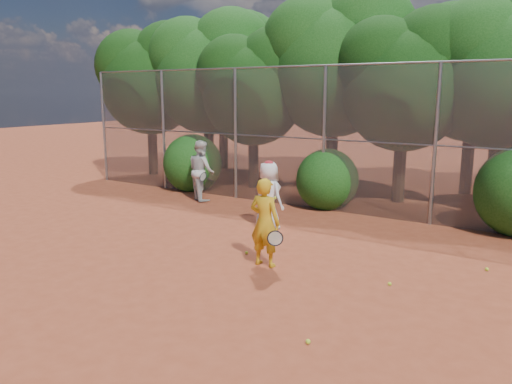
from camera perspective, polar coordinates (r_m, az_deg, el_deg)
The scene contains 20 objects.
ground at distance 8.93m, azimuth -3.31°, elevation -10.33°, with size 80.00×80.00×0.00m, color #933B21.
fence_back at distance 13.71m, azimuth 11.12°, elevation 5.95°, with size 20.05×0.09×4.03m.
tree_0 at distance 20.57m, azimuth -11.86°, elevation 12.92°, with size 4.38×3.81×6.00m.
tree_1 at distance 19.31m, azimuth -5.33°, elevation 13.91°, with size 4.64×4.03×6.35m.
tree_2 at distance 17.28m, azimuth -0.09°, elevation 12.33°, with size 3.99×3.47×5.47m.
tree_3 at distance 17.01m, azimuth 9.22°, elevation 14.94°, with size 4.89×4.26×6.70m.
tree_4 at distance 15.56m, azimuth 16.86°, elevation 12.60°, with size 4.19×3.64×5.73m.
tree_5 at distance 15.86m, azimuth 26.70°, elevation 12.92°, with size 4.51×3.92×6.17m.
tree_9 at distance 21.76m, azimuth -3.64°, elevation 14.10°, with size 4.83×4.20×6.62m.
tree_10 at distance 19.44m, azimuth 9.15°, elevation 15.17°, with size 5.15×4.48×7.06m.
tree_11 at distance 17.59m, azimuth 24.02°, elevation 13.25°, with size 4.64×4.03×6.35m.
bush_0 at distance 17.11m, azimuth -7.26°, elevation 3.58°, with size 2.00×2.00×2.00m, color #134310.
bush_1 at distance 14.47m, azimuth 8.15°, elevation 1.73°, with size 1.80×1.80×1.80m, color #134310.
player_yellow at distance 9.51m, azimuth 1.01°, elevation -3.50°, with size 0.80×0.50×1.72m.
player_teen at distance 12.06m, azimuth 1.45°, elevation -0.39°, with size 0.92×0.71×1.69m.
player_white at distance 15.40m, azimuth -6.25°, elevation 2.47°, with size 1.14×1.07×1.86m.
ball_0 at distance 9.08m, azimuth 15.03°, elevation -10.10°, with size 0.07×0.07×0.07m, color #B7D626.
ball_1 at distance 10.40m, azimuth 24.88°, elevation -8.01°, with size 0.07×0.07×0.07m, color #B7D626.
ball_2 at distance 6.97m, azimuth 5.97°, elevation -16.64°, with size 0.07×0.07×0.07m, color #B7D626.
ball_4 at distance 10.38m, azimuth -1.08°, elevation -6.95°, with size 0.07×0.07×0.07m, color #B7D626.
Camera 1 is at (4.89, -6.70, 3.30)m, focal length 35.00 mm.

